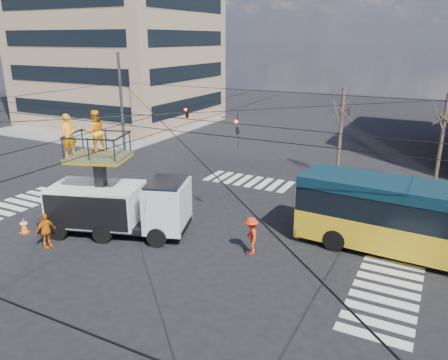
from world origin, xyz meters
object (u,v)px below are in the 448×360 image
at_px(utility_truck, 118,194).
at_px(flagger, 251,236).
at_px(traffic_cone, 24,225).
at_px(worker_ground, 46,231).

xyz_separation_m(utility_truck, flagger, (6.53, 0.92, -1.13)).
xyz_separation_m(traffic_cone, flagger, (10.65, 3.08, 0.46)).
height_order(utility_truck, flagger, utility_truck).
bearing_deg(utility_truck, flagger, -10.43).
height_order(traffic_cone, worker_ground, worker_ground).
bearing_deg(traffic_cone, worker_ground, -15.61).
bearing_deg(utility_truck, worker_ground, -141.80).
bearing_deg(flagger, utility_truck, -115.71).
height_order(utility_truck, traffic_cone, utility_truck).
xyz_separation_m(worker_ground, flagger, (8.37, 3.72, 0.03)).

